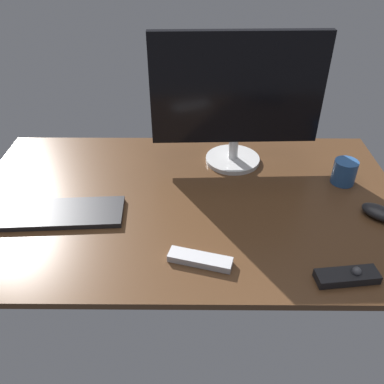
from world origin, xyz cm
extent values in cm
cube|color=#4C301C|center=(0.00, 0.00, 1.00)|extent=(140.00, 84.00, 2.00)
cylinder|color=silver|center=(16.51, 24.02, 2.78)|extent=(19.83, 19.83, 1.55)
cylinder|color=silver|center=(16.51, 24.02, 7.16)|extent=(3.41, 3.41, 7.21)
cube|color=black|center=(16.51, 24.02, 29.71)|extent=(58.08, 4.73, 37.89)
cube|color=black|center=(-39.59, -8.53, 2.83)|extent=(40.88, 16.33, 1.67)
ellipsoid|color=black|center=(58.35, -8.48, 3.80)|extent=(11.83, 11.69, 3.60)
cube|color=black|center=(41.10, -33.86, 3.17)|extent=(16.52, 7.02, 2.34)
sphere|color=#3F3F44|center=(43.21, -33.60, 4.76)|extent=(2.39, 2.39, 2.39)
cube|color=#B7B7BC|center=(3.96, -27.95, 3.00)|extent=(17.73, 8.84, 2.00)
cylinder|color=#28518C|center=(53.04, 10.30, 6.19)|extent=(7.86, 7.86, 8.38)
camera|label=1|loc=(2.33, -104.48, 80.03)|focal=37.75mm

